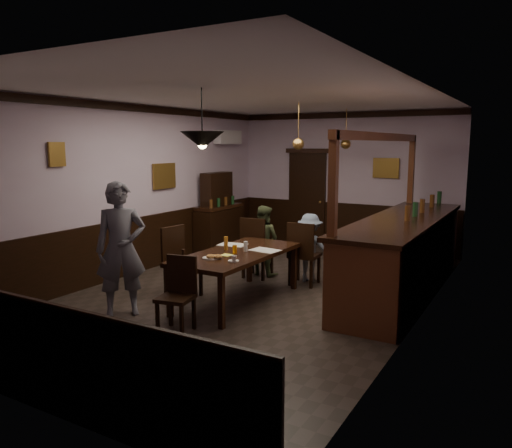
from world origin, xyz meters
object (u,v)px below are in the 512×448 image
Objects in this scene: chair_side at (179,258)px; chair_far_right at (303,251)px; chair_far_left at (255,245)px; bar_counter at (403,253)px; dining_table at (237,256)px; soda_can at (235,249)px; person_seated_left at (263,240)px; pendant_brass_mid at (298,144)px; person_standing at (121,249)px; person_seated_right at (310,248)px; sideboard at (219,220)px; chair_near at (178,290)px; pendant_brass_far at (346,144)px; pendant_iron at (202,140)px; coffee_cup at (234,258)px.

chair_far_right is at bearing -37.02° from chair_side.
chair_far_right is at bearing 174.52° from chair_far_left.
chair_far_left is at bearing -169.57° from bar_counter.
soda_can is at bearing -77.96° from dining_table.
dining_table is at bearing 102.04° from soda_can.
person_seated_left is 1.53× the size of pendant_brass_mid.
person_standing is 3.19m from person_seated_right.
chair_far_left is 2.44m from bar_counter.
person_seated_left reaches higher than chair_far_left.
sideboard is (-2.70, 1.26, 0.10)m from person_seated_right.
chair_near is 5.32m from pendant_brass_far.
chair_far_right is at bearing 68.14° from chair_near.
pendant_iron reaches higher than sideboard.
chair_near is 7.78× the size of soda_can.
pendant_brass_mid reaches higher than chair_near.
dining_table is 2.46m from pendant_brass_mid.
person_seated_right reaches higher than chair_side.
dining_table is at bearing -139.10° from bar_counter.
coffee_cup is at bearing -58.69° from soda_can.
coffee_cup is at bearing -61.84° from dining_table.
dining_table is 0.16m from soda_can.
person_standing is 22.72× the size of coffee_cup.
dining_table is 1.65m from person_standing.
coffee_cup is (0.72, -2.11, 0.18)m from person_seated_left.
bar_counter reaches higher than chair_far_left.
dining_table is 0.50× the size of bar_counter.
person_standing reaches higher than chair_far_right.
person_seated_left is at bearing -22.04° from chair_far_right.
chair_side is 1.31m from coffee_cup.
pendant_brass_mid is at bearing 22.64° from person_standing.
chair_side is at bearing 117.56° from chair_near.
pendant_iron is at bearing -90.77° from dining_table.
coffee_cup is 4.20m from sideboard.
dining_table is 18.44× the size of soda_can.
chair_far_right is 2.97m from pendant_brass_far.
pendant_brass_far reaches higher than coffee_cup.
coffee_cup is 4.48m from pendant_brass_far.
person_seated_left is at bearing -11.08° from person_seated_right.
chair_near is at bearing -61.99° from sideboard.
chair_near is 1.15× the size of pendant_brass_mid.
soda_can is at bearing 122.08° from coffee_cup.
person_seated_right is at bearing -173.69° from bar_counter.
dining_table is 1.78× the size of person_seated_left.
person_seated_left is 15.50× the size of coffee_cup.
person_standing is 1.53m from coffee_cup.
chair_far_left is 1.31× the size of pendant_brass_mid.
soda_can is 0.15× the size of pendant_brass_far.
soda_can is at bearing 103.29° from chair_far_left.
person_standing is 2.24× the size of pendant_brass_mid.
pendant_iron reaches higher than dining_table.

